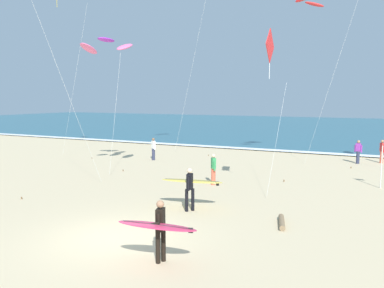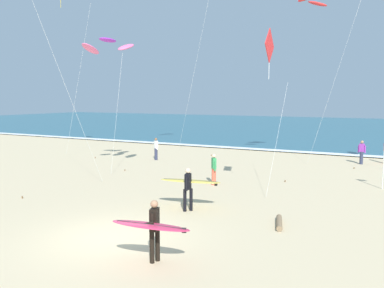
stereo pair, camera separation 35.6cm
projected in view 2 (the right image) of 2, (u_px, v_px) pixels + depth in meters
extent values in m
plane|color=#D1BA8E|center=(112.00, 237.00, 12.51)|extent=(160.00, 160.00, 0.00)
cube|color=#2D6075|center=(337.00, 128.00, 58.41)|extent=(160.00, 60.00, 0.08)
cube|color=white|center=(288.00, 151.00, 32.26)|extent=(160.00, 1.15, 0.01)
cylinder|color=black|center=(185.00, 200.00, 15.30)|extent=(0.13, 0.13, 0.88)
cylinder|color=black|center=(191.00, 200.00, 15.41)|extent=(0.13, 0.13, 0.88)
cube|color=black|center=(188.00, 181.00, 15.27)|extent=(0.28, 0.38, 0.60)
cube|color=yellow|center=(185.00, 180.00, 15.29)|extent=(0.06, 0.20, 0.32)
sphere|color=beige|center=(188.00, 171.00, 15.22)|extent=(0.21, 0.21, 0.21)
cylinder|color=black|center=(186.00, 184.00, 15.05)|extent=(0.09, 0.09, 0.56)
cylinder|color=black|center=(189.00, 177.00, 15.48)|extent=(0.09, 0.09, 0.26)
cylinder|color=black|center=(188.00, 180.00, 15.60)|extent=(0.26, 0.14, 0.14)
ellipsoid|color=#EFD14C|center=(190.00, 181.00, 15.62)|extent=(2.54, 1.15, 0.10)
cube|color=#333333|center=(190.00, 180.00, 15.62)|extent=(2.12, 0.54, 0.03)
cube|color=#262628|center=(216.00, 184.00, 15.39)|extent=(0.12, 0.04, 0.14)
cylinder|color=black|center=(152.00, 247.00, 10.51)|extent=(0.13, 0.13, 0.88)
cylinder|color=black|center=(158.00, 245.00, 10.65)|extent=(0.13, 0.13, 0.88)
cube|color=black|center=(154.00, 219.00, 10.50)|extent=(0.29, 0.38, 0.60)
cube|color=red|center=(151.00, 218.00, 10.51)|extent=(0.07, 0.19, 0.32)
sphere|color=#A87A59|center=(154.00, 204.00, 10.45)|extent=(0.21, 0.21, 0.21)
cylinder|color=black|center=(152.00, 218.00, 10.26)|extent=(0.09, 0.09, 0.26)
cylinder|color=black|center=(149.00, 224.00, 10.19)|extent=(0.26, 0.15, 0.14)
cylinder|color=black|center=(157.00, 218.00, 10.73)|extent=(0.09, 0.09, 0.56)
ellipsoid|color=#D83359|center=(151.00, 226.00, 10.15)|extent=(2.13, 1.13, 0.22)
cube|color=#333333|center=(151.00, 224.00, 10.15)|extent=(1.74, 0.58, 0.14)
cube|color=#262628|center=(184.00, 230.00, 10.01)|extent=(0.12, 0.05, 0.14)
cylinder|color=yellow|center=(61.00, 2.00, 28.90)|extent=(0.02, 0.02, 0.78)
cylinder|color=silver|center=(78.00, 82.00, 28.92)|extent=(2.87, 0.01, 10.91)
cylinder|color=brown|center=(95.00, 158.00, 28.90)|extent=(0.06, 0.06, 0.10)
ellipsoid|color=pink|center=(90.00, 49.00, 21.96)|extent=(0.81, 1.47, 0.63)
ellipsoid|color=purple|center=(108.00, 40.00, 21.52)|extent=(0.81, 1.48, 0.20)
ellipsoid|color=pink|center=(126.00, 47.00, 21.18)|extent=(0.81, 1.47, 0.63)
cylinder|color=silver|center=(117.00, 113.00, 22.71)|extent=(0.21, 1.55, 6.93)
cylinder|color=brown|center=(125.00, 170.00, 23.84)|extent=(0.06, 0.06, 0.10)
cylinder|color=silver|center=(194.00, 71.00, 30.52)|extent=(3.47, 1.03, 12.75)
cylinder|color=brown|center=(211.00, 155.00, 30.03)|extent=(0.06, 0.06, 0.10)
ellipsoid|color=red|center=(317.00, 4.00, 25.78)|extent=(1.36, 0.77, 0.60)
cylinder|color=silver|center=(333.00, 84.00, 24.74)|extent=(2.91, 0.25, 10.34)
cylinder|color=brown|center=(354.00, 168.00, 24.57)|extent=(0.06, 0.06, 0.10)
cube|color=red|center=(270.00, 45.00, 16.50)|extent=(0.08, 1.44, 1.44)
cylinder|color=white|center=(269.00, 71.00, 16.62)|extent=(0.02, 0.02, 0.67)
cylinder|color=silver|center=(278.00, 135.00, 18.68)|extent=(0.16, 3.85, 5.10)
cylinder|color=brown|center=(285.00, 181.00, 20.71)|extent=(0.06, 0.06, 0.10)
cylinder|color=silver|center=(61.00, 75.00, 18.27)|extent=(1.05, 4.12, 10.67)
cylinder|color=brown|center=(22.00, 197.00, 17.33)|extent=(0.06, 0.06, 0.10)
cylinder|color=#D8593F|center=(214.00, 177.00, 20.01)|extent=(0.22, 0.22, 0.84)
cube|color=#339351|center=(214.00, 163.00, 19.93)|extent=(0.34, 0.36, 0.54)
sphere|color=beige|center=(214.00, 156.00, 19.88)|extent=(0.20, 0.20, 0.20)
cylinder|color=#339351|center=(213.00, 165.00, 20.14)|extent=(0.08, 0.08, 0.50)
cylinder|color=#339351|center=(215.00, 166.00, 19.73)|extent=(0.08, 0.08, 0.50)
cylinder|color=#2D334C|center=(156.00, 154.00, 28.05)|extent=(0.22, 0.22, 0.84)
cube|color=white|center=(156.00, 145.00, 27.97)|extent=(0.37, 0.32, 0.54)
sphere|color=brown|center=(156.00, 139.00, 27.92)|extent=(0.20, 0.20, 0.20)
cylinder|color=white|center=(155.00, 146.00, 28.16)|extent=(0.08, 0.08, 0.50)
cylinder|color=white|center=(157.00, 146.00, 27.80)|extent=(0.08, 0.08, 0.50)
cylinder|color=#2D334C|center=(361.00, 158.00, 26.26)|extent=(0.22, 0.22, 0.84)
cube|color=purple|center=(362.00, 148.00, 26.18)|extent=(0.35, 0.24, 0.54)
sphere|color=#A87A59|center=(362.00, 142.00, 26.13)|extent=(0.20, 0.20, 0.20)
cylinder|color=purple|center=(359.00, 149.00, 26.32)|extent=(0.08, 0.08, 0.50)
cylinder|color=purple|center=(365.00, 149.00, 26.06)|extent=(0.08, 0.08, 0.50)
cylinder|color=red|center=(384.00, 148.00, 26.60)|extent=(0.08, 0.08, 0.50)
cylinder|color=silver|center=(383.00, 168.00, 19.01)|extent=(0.05, 0.05, 2.10)
cylinder|color=#846B4C|center=(279.00, 223.00, 13.66)|extent=(0.56, 1.39, 0.19)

